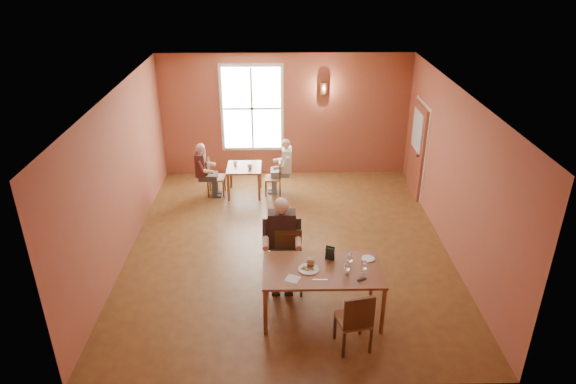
{
  "coord_description": "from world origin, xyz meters",
  "views": [
    {
      "loc": [
        -0.17,
        -8.45,
        5.25
      ],
      "look_at": [
        0.0,
        0.2,
        1.05
      ],
      "focal_mm": 32.0,
      "sensor_mm": 36.0,
      "label": 1
    }
  ],
  "objects_px": {
    "chair_diner_main": "(288,263)",
    "second_table": "(245,180)",
    "main_table": "(322,292)",
    "chair_diner_maroon": "(216,177)",
    "chair_empty": "(353,318)",
    "diner_maroon": "(214,169)",
    "chair_diner_white": "(273,178)",
    "diner_white": "(274,169)",
    "diner_main": "(289,252)"
  },
  "relations": [
    {
      "from": "chair_diner_main",
      "to": "chair_diner_maroon",
      "type": "xyz_separation_m",
      "value": [
        -1.58,
        3.67,
        -0.08
      ]
    },
    {
      "from": "main_table",
      "to": "chair_empty",
      "type": "relative_size",
      "value": 1.82
    },
    {
      "from": "main_table",
      "to": "diner_white",
      "type": "bearing_deg",
      "value": 99.9
    },
    {
      "from": "chair_empty",
      "to": "second_table",
      "type": "distance_m",
      "value": 5.37
    },
    {
      "from": "diner_main",
      "to": "diner_maroon",
      "type": "bearing_deg",
      "value": -66.44
    },
    {
      "from": "diner_main",
      "to": "second_table",
      "type": "relative_size",
      "value": 1.95
    },
    {
      "from": "diner_main",
      "to": "chair_diner_maroon",
      "type": "distance_m",
      "value": 4.04
    },
    {
      "from": "diner_white",
      "to": "diner_maroon",
      "type": "bearing_deg",
      "value": 90.0
    },
    {
      "from": "diner_main",
      "to": "diner_maroon",
      "type": "height_order",
      "value": "diner_main"
    },
    {
      "from": "chair_diner_main",
      "to": "main_table",
      "type": "bearing_deg",
      "value": 127.57
    },
    {
      "from": "diner_main",
      "to": "chair_diner_maroon",
      "type": "bearing_deg",
      "value": -66.83
    },
    {
      "from": "second_table",
      "to": "diner_maroon",
      "type": "relative_size",
      "value": 0.62
    },
    {
      "from": "diner_maroon",
      "to": "chair_empty",
      "type": "bearing_deg",
      "value": 26.36
    },
    {
      "from": "chair_diner_main",
      "to": "diner_white",
      "type": "relative_size",
      "value": 0.81
    },
    {
      "from": "chair_empty",
      "to": "diner_maroon",
      "type": "distance_m",
      "value": 5.64
    },
    {
      "from": "chair_diner_main",
      "to": "chair_empty",
      "type": "height_order",
      "value": "chair_diner_main"
    },
    {
      "from": "diner_white",
      "to": "main_table",
      "type": "bearing_deg",
      "value": -170.1
    },
    {
      "from": "diner_white",
      "to": "chair_diner_main",
      "type": "bearing_deg",
      "value": -176.03
    },
    {
      "from": "main_table",
      "to": "second_table",
      "type": "xyz_separation_m",
      "value": [
        -1.43,
        4.32,
        -0.08
      ]
    },
    {
      "from": "diner_white",
      "to": "chair_diner_maroon",
      "type": "bearing_deg",
      "value": 90.0
    },
    {
      "from": "second_table",
      "to": "diner_white",
      "type": "height_order",
      "value": "diner_white"
    },
    {
      "from": "main_table",
      "to": "diner_main",
      "type": "xyz_separation_m",
      "value": [
        -0.5,
        0.62,
        0.33
      ]
    },
    {
      "from": "chair_diner_main",
      "to": "chair_diner_maroon",
      "type": "relative_size",
      "value": 1.19
    },
    {
      "from": "main_table",
      "to": "chair_diner_main",
      "type": "bearing_deg",
      "value": 127.57
    },
    {
      "from": "chair_empty",
      "to": "chair_diner_white",
      "type": "bearing_deg",
      "value": 90.95
    },
    {
      "from": "main_table",
      "to": "second_table",
      "type": "bearing_deg",
      "value": 108.36
    },
    {
      "from": "main_table",
      "to": "chair_diner_main",
      "type": "height_order",
      "value": "chair_diner_main"
    },
    {
      "from": "diner_main",
      "to": "chair_diner_white",
      "type": "distance_m",
      "value": 3.73
    },
    {
      "from": "diner_main",
      "to": "second_table",
      "type": "height_order",
      "value": "diner_main"
    },
    {
      "from": "diner_maroon",
      "to": "chair_diner_white",
      "type": "bearing_deg",
      "value": 90.0
    },
    {
      "from": "main_table",
      "to": "chair_empty",
      "type": "bearing_deg",
      "value": -61.87
    },
    {
      "from": "diner_white",
      "to": "chair_diner_white",
      "type": "bearing_deg",
      "value": 90.0
    },
    {
      "from": "chair_empty",
      "to": "diner_white",
      "type": "height_order",
      "value": "diner_white"
    },
    {
      "from": "chair_diner_main",
      "to": "diner_main",
      "type": "height_order",
      "value": "diner_main"
    },
    {
      "from": "chair_diner_white",
      "to": "diner_white",
      "type": "xyz_separation_m",
      "value": [
        0.03,
        0.0,
        0.22
      ]
    },
    {
      "from": "chair_diner_main",
      "to": "second_table",
      "type": "height_order",
      "value": "chair_diner_main"
    },
    {
      "from": "diner_white",
      "to": "diner_main",
      "type": "bearing_deg",
      "value": -176.06
    },
    {
      "from": "chair_diner_main",
      "to": "second_table",
      "type": "relative_size",
      "value": 1.32
    },
    {
      "from": "second_table",
      "to": "chair_diner_main",
      "type": "bearing_deg",
      "value": -75.72
    },
    {
      "from": "chair_diner_main",
      "to": "chair_empty",
      "type": "xyz_separation_m",
      "value": [
        0.89,
        -1.37,
        -0.02
      ]
    },
    {
      "from": "chair_diner_main",
      "to": "second_table",
      "type": "distance_m",
      "value": 3.79
    },
    {
      "from": "chair_diner_main",
      "to": "diner_main",
      "type": "distance_m",
      "value": 0.25
    },
    {
      "from": "main_table",
      "to": "chair_diner_maroon",
      "type": "height_order",
      "value": "chair_diner_maroon"
    },
    {
      "from": "chair_diner_main",
      "to": "chair_diner_maroon",
      "type": "bearing_deg",
      "value": -66.66
    },
    {
      "from": "chair_empty",
      "to": "diner_maroon",
      "type": "bearing_deg",
      "value": 104.25
    },
    {
      "from": "diner_main",
      "to": "chair_empty",
      "type": "xyz_separation_m",
      "value": [
        0.89,
        -1.34,
        -0.26
      ]
    },
    {
      "from": "diner_main",
      "to": "chair_empty",
      "type": "relative_size",
      "value": 1.53
    },
    {
      "from": "second_table",
      "to": "chair_diner_maroon",
      "type": "height_order",
      "value": "chair_diner_maroon"
    },
    {
      "from": "diner_maroon",
      "to": "second_table",
      "type": "bearing_deg",
      "value": 90.0
    },
    {
      "from": "chair_diner_main",
      "to": "second_table",
      "type": "bearing_deg",
      "value": -75.72
    }
  ]
}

